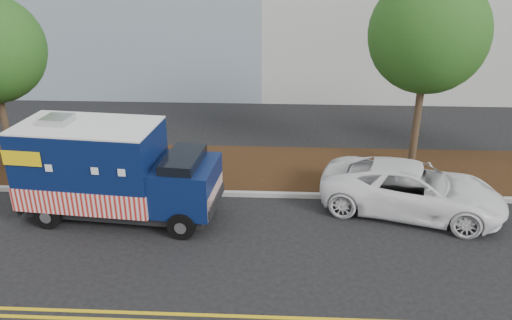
{
  "coord_description": "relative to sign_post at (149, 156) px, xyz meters",
  "views": [
    {
      "loc": [
        2.96,
        -13.27,
        7.6
      ],
      "look_at": [
        2.27,
        0.6,
        1.65
      ],
      "focal_mm": 35.0,
      "sensor_mm": 36.0,
      "label": 1
    }
  ],
  "objects": [
    {
      "name": "sign_post",
      "position": [
        0.0,
        0.0,
        0.0
      ],
      "size": [
        0.06,
        0.06,
        2.4
      ],
      "primitive_type": "cube",
      "color": "#473828",
      "rests_on": "ground"
    },
    {
      "name": "white_car",
      "position": [
        8.42,
        -1.15,
        -0.44
      ],
      "size": [
        5.97,
        3.97,
        1.52
      ],
      "primitive_type": "imported",
      "rotation": [
        0.0,
        0.0,
        1.29
      ],
      "color": "white",
      "rests_on": "ground"
    },
    {
      "name": "centerline_near",
      "position": [
        1.35,
        -6.26,
        -1.19
      ],
      "size": [
        120.0,
        0.1,
        0.01
      ],
      "primitive_type": "cube",
      "color": "gold",
      "rests_on": "ground"
    },
    {
      "name": "tree_c",
      "position": [
        9.19,
        2.03,
        3.72
      ],
      "size": [
        3.98,
        3.98,
        6.93
      ],
      "color": "#38281C",
      "rests_on": "ground"
    },
    {
      "name": "food_truck",
      "position": [
        -0.71,
        -1.87,
        0.21
      ],
      "size": [
        6.09,
        2.76,
        3.12
      ],
      "rotation": [
        0.0,
        0.0,
        -0.1
      ],
      "color": "black",
      "rests_on": "ground"
    },
    {
      "name": "curb",
      "position": [
        1.35,
        -0.41,
        -1.12
      ],
      "size": [
        120.0,
        0.18,
        0.15
      ],
      "primitive_type": "cube",
      "color": "#9E9E99",
      "rests_on": "ground"
    },
    {
      "name": "mulch_strip",
      "position": [
        1.35,
        1.69,
        -1.12
      ],
      "size": [
        120.0,
        4.0,
        0.15
      ],
      "primitive_type": "cube",
      "color": "black",
      "rests_on": "ground"
    },
    {
      "name": "ground",
      "position": [
        1.35,
        -1.81,
        -1.2
      ],
      "size": [
        120.0,
        120.0,
        0.0
      ],
      "primitive_type": "plane",
      "color": "black",
      "rests_on": "ground"
    }
  ]
}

